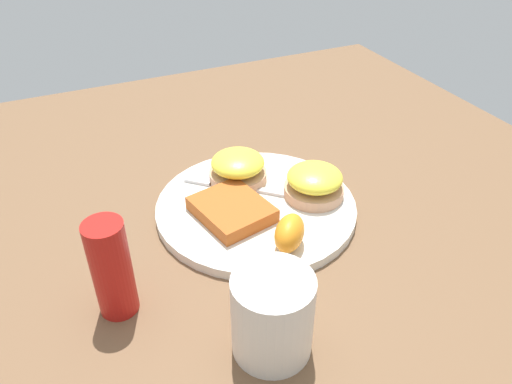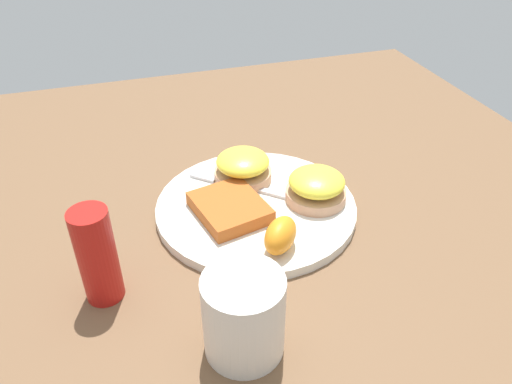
# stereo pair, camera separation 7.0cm
# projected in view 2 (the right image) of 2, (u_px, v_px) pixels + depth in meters

# --- Properties ---
(ground_plane) EXTENTS (1.10, 1.10, 0.00)m
(ground_plane) POSITION_uv_depth(u_px,v_px,m) (256.00, 211.00, 0.72)
(ground_plane) COLOR brown
(plate) EXTENTS (0.29, 0.29, 0.01)m
(plate) POSITION_uv_depth(u_px,v_px,m) (256.00, 207.00, 0.72)
(plate) COLOR silver
(plate) RESTS_ON ground_plane
(sandwich_benedict_left) EXTENTS (0.09, 0.09, 0.05)m
(sandwich_benedict_left) POSITION_uv_depth(u_px,v_px,m) (316.00, 187.00, 0.71)
(sandwich_benedict_left) COLOR tan
(sandwich_benedict_left) RESTS_ON plate
(sandwich_benedict_right) EXTENTS (0.09, 0.09, 0.05)m
(sandwich_benedict_right) POSITION_uv_depth(u_px,v_px,m) (245.00, 166.00, 0.75)
(sandwich_benedict_right) COLOR tan
(sandwich_benedict_right) RESTS_ON plate
(hashbrown_patty) EXTENTS (0.12, 0.11, 0.02)m
(hashbrown_patty) POSITION_uv_depth(u_px,v_px,m) (230.00, 208.00, 0.69)
(hashbrown_patty) COLOR #AD5520
(hashbrown_patty) RESTS_ON plate
(orange_wedge) EXTENTS (0.07, 0.07, 0.04)m
(orange_wedge) POSITION_uv_depth(u_px,v_px,m) (278.00, 236.00, 0.62)
(orange_wedge) COLOR orange
(orange_wedge) RESTS_ON plate
(fork) EXTENTS (0.15, 0.16, 0.00)m
(fork) POSITION_uv_depth(u_px,v_px,m) (243.00, 185.00, 0.75)
(fork) COLOR silver
(fork) RESTS_ON plate
(cup) EXTENTS (0.12, 0.08, 0.10)m
(cup) POSITION_uv_depth(u_px,v_px,m) (243.00, 314.00, 0.50)
(cup) COLOR silver
(cup) RESTS_ON ground_plane
(condiment_bottle) EXTENTS (0.04, 0.04, 0.12)m
(condiment_bottle) POSITION_uv_depth(u_px,v_px,m) (97.00, 256.00, 0.55)
(condiment_bottle) COLOR #B21914
(condiment_bottle) RESTS_ON ground_plane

